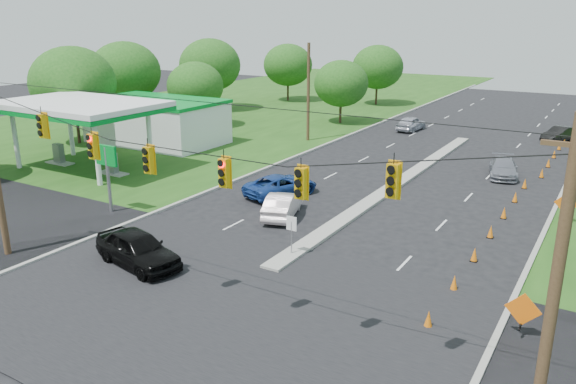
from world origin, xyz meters
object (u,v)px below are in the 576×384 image
Objects in this scene: black_sedan at (138,249)px; blue_pickup at (281,185)px; gas_station at (145,118)px; white_sedan at (282,205)px.

blue_pickup is (-0.00, 12.64, -0.13)m from black_sedan.
blue_pickup is (18.06, -6.20, -1.87)m from gas_station.
black_sedan is (18.06, -18.84, -1.73)m from gas_station.
gas_station reaches higher than black_sedan.
white_sedan is 0.85× the size of blue_pickup.
white_sedan reaches higher than blue_pickup.
black_sedan is 12.64m from blue_pickup.
black_sedan is at bearing 58.37° from white_sedan.
blue_pickup is (-2.18, 3.36, -0.01)m from white_sedan.
black_sedan is 0.97× the size of blue_pickup.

